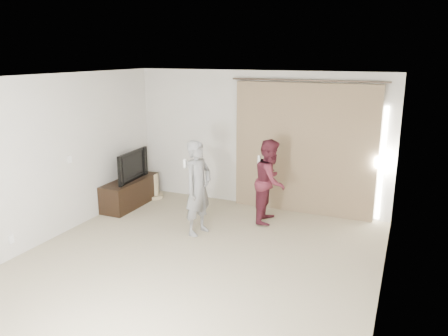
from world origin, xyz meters
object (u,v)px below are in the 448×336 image
at_px(tv_console, 130,192).
at_px(person_woman, 270,181).
at_px(person_man, 198,188).
at_px(tv, 129,165).

xyz_separation_m(tv_console, person_woman, (2.76, 0.29, 0.48)).
height_order(tv_console, person_woman, person_woman).
distance_m(person_man, person_woman, 1.34).
bearing_deg(tv, person_woman, -87.53).
bearing_deg(person_man, tv, 159.35).
distance_m(tv_console, person_woman, 2.81).
relative_size(tv, person_man, 0.64).
xyz_separation_m(tv_console, person_man, (1.84, -0.70, 0.52)).
relative_size(tv_console, tv, 1.36).
bearing_deg(tv, tv_console, -0.00).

